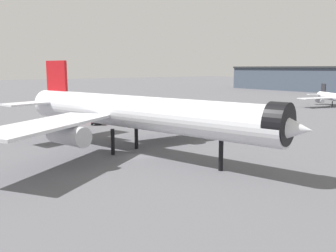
# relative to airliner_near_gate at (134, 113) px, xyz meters

# --- Properties ---
(ground) EXTENTS (900.00, 900.00, 0.00)m
(ground) POSITION_rel_airliner_near_gate_xyz_m (2.89, -0.69, -7.66)
(ground) COLOR #56565B
(airliner_near_gate) EXTENTS (63.00, 56.44, 17.39)m
(airliner_near_gate) POSITION_rel_airliner_near_gate_xyz_m (0.00, 0.00, 0.00)
(airliner_near_gate) COLOR silver
(airliner_near_gate) RESTS_ON ground
(service_truck_front) EXTENTS (5.63, 5.38, 3.00)m
(service_truck_front) POSITION_rel_airliner_near_gate_xyz_m (-36.32, 10.60, -6.07)
(service_truck_front) COLOR black
(service_truck_front) RESTS_ON ground
(traffic_cone_wingtip) EXTENTS (0.64, 0.64, 0.79)m
(traffic_cone_wingtip) POSITION_rel_airliner_near_gate_xyz_m (5.36, 37.34, -7.26)
(traffic_cone_wingtip) COLOR #F2600C
(traffic_cone_wingtip) RESTS_ON ground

